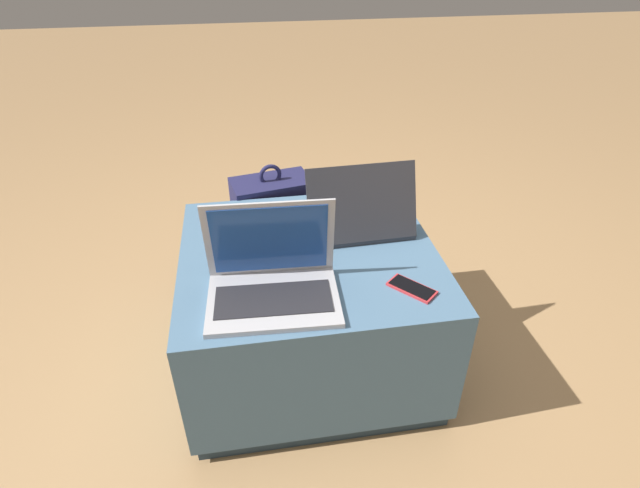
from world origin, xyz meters
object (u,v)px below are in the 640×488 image
Objects in this scene: laptop_far at (357,217)px; backpack at (273,233)px; laptop_near at (272,279)px; cell_phone at (412,288)px.

backpack is (-0.27, 0.40, -0.29)m from laptop_far.
backpack is (0.05, 0.70, -0.29)m from laptop_near.
laptop_far is (0.31, 0.30, -0.00)m from laptop_near.
cell_phone is at bearing 102.12° from laptop_far.
laptop_far is at bearing 62.46° from cell_phone.
cell_phone is (0.40, -0.04, -0.05)m from laptop_near.
backpack is at bearing 89.13° from laptop_near.
laptop_near is at bearing 41.93° from laptop_far.
laptop_near is 0.76m from backpack.
laptop_far is 0.65× the size of backpack.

